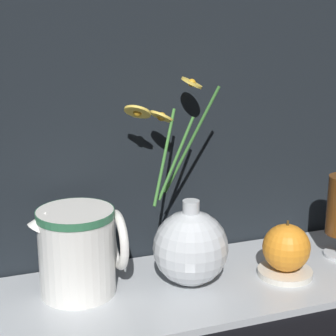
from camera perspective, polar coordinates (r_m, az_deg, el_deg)
name	(u,v)px	position (r m, az deg, el deg)	size (l,w,h in m)	color
ground_plane	(158,296)	(0.94, -1.05, -12.91)	(6.00, 6.00, 0.00)	black
shelf	(158,293)	(0.93, -1.06, -12.59)	(0.88, 0.26, 0.01)	#B2B7BC
vase_with_flowers	(190,245)	(0.93, 2.25, -7.77)	(0.16, 0.17, 0.33)	silver
ceramic_pitcher	(79,248)	(0.90, -9.07, -8.02)	(0.15, 0.12, 0.15)	white
saucer_plate	(285,272)	(1.00, 11.79, -10.32)	(0.09, 0.09, 0.01)	silver
orange_fruit	(286,248)	(0.98, 11.93, -7.92)	(0.08, 0.08, 0.09)	orange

